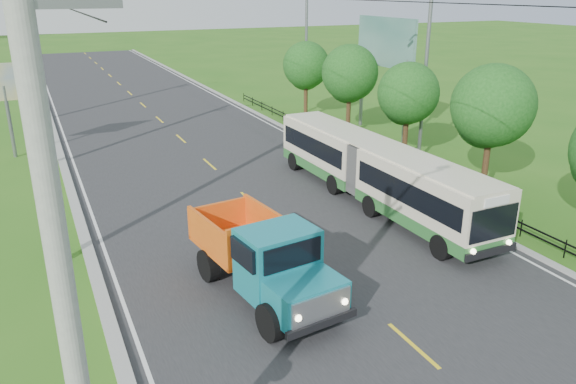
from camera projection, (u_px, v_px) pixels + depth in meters
ground at (413, 346)px, 14.95m from camera, size 240.00×240.00×0.00m
road at (199, 155)px, 31.99m from camera, size 14.00×120.00×0.02m
curb_left at (65, 170)px, 29.12m from camera, size 0.40×120.00×0.15m
curb_right at (311, 141)px, 34.80m from camera, size 0.30×120.00×0.10m
edge_line_left at (76, 170)px, 29.36m from camera, size 0.12×120.00×0.00m
edge_line_right at (303, 142)px, 34.62m from camera, size 0.12×120.00×0.00m
centre_dash at (413, 345)px, 14.94m from camera, size 0.12×2.20×0.00m
railing_right at (376, 161)px, 29.94m from camera, size 0.04×40.00×0.60m
pole_nearest at (72, 311)px, 7.44m from camera, size 3.51×0.44×10.00m
pole_near at (35, 119)px, 17.61m from camera, size 3.51×0.32×10.00m
pole_mid at (27, 71)px, 27.84m from camera, size 3.51×0.32×10.00m
pole_far at (22, 49)px, 38.06m from camera, size 3.51×0.32×10.00m
tree_third at (491, 110)px, 24.42m from camera, size 3.60×3.62×6.00m
tree_fourth at (407, 96)px, 29.67m from camera, size 3.24×3.31×5.40m
tree_fifth at (349, 76)px, 34.69m from camera, size 3.48×3.52×5.80m
tree_back at (306, 67)px, 39.87m from camera, size 3.30×3.36×5.50m
streetlight_mid at (423, 70)px, 29.41m from camera, size 3.02×0.20×9.07m
streetlight_far at (304, 47)px, 41.34m from camera, size 3.02×0.20×9.07m
planter_near at (494, 210)px, 23.36m from camera, size 0.64×0.64×0.67m
planter_mid at (385, 159)px, 30.18m from camera, size 0.64×0.64×0.67m
planter_far at (316, 128)px, 37.00m from camera, size 0.64×0.64×0.67m
billboard_left at (4, 88)px, 30.32m from camera, size 3.00×0.20×5.20m
billboard_right at (385, 50)px, 35.03m from camera, size 0.24×6.00×7.30m
bus at (375, 168)px, 24.35m from camera, size 2.53×13.86×2.67m
dump_truck at (264, 254)px, 16.91m from camera, size 3.06×6.28×2.54m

